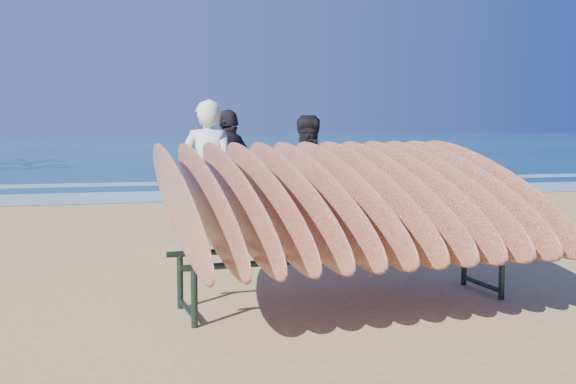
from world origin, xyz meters
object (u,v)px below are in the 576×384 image
surfboard_rack (346,197)px  person_dark_a (312,180)px  person_white (208,174)px  person_dark_b (230,172)px

surfboard_rack → person_dark_a: (0.60, 3.25, -0.11)m
person_white → person_dark_b: person_white is taller
person_dark_a → person_dark_b: (-0.92, 1.29, 0.05)m
person_dark_a → person_dark_b: size_ratio=0.95×
surfboard_rack → person_dark_a: size_ratio=1.91×
person_dark_a → surfboard_rack: bearing=-101.8°
person_dark_a → person_dark_b: person_dark_b is taller
person_white → person_dark_a: size_ratio=1.12×
surfboard_rack → person_dark_b: 4.55m
person_white → person_dark_b: size_ratio=1.06×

